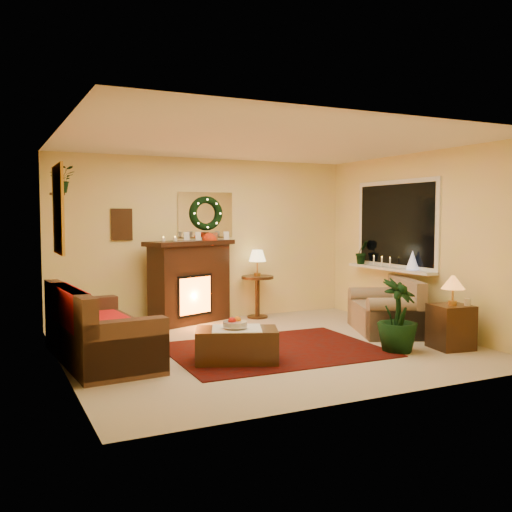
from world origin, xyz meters
name	(u,v)px	position (x,y,z in m)	size (l,w,h in m)	color
floor	(268,347)	(0.00, 0.00, 0.00)	(5.00, 5.00, 0.00)	beige
ceiling	(268,142)	(0.00, 0.00, 2.60)	(5.00, 5.00, 0.00)	white
wall_back	(205,239)	(0.00, 2.25, 1.30)	(5.00, 5.00, 0.00)	#EFD88C
wall_front	(380,258)	(0.00, -2.25, 1.30)	(5.00, 5.00, 0.00)	#EFD88C
wall_left	(60,251)	(-2.50, 0.00, 1.30)	(4.50, 4.50, 0.00)	#EFD88C
wall_right	(421,242)	(2.50, 0.00, 1.30)	(4.50, 4.50, 0.00)	#EFD88C
area_rug	(275,350)	(0.01, -0.18, 0.01)	(2.58, 1.94, 0.01)	#4E1117
sofa	(101,324)	(-2.04, 0.26, 0.43)	(0.89, 2.02, 0.87)	brown
red_throw	(97,320)	(-2.07, 0.37, 0.46)	(0.77, 1.25, 0.02)	red
fireplace	(190,288)	(-0.34, 2.04, 0.55)	(1.34, 0.42, 1.22)	#33160F
poinsettia	(209,240)	(-0.01, 2.02, 1.30)	(0.23, 0.23, 0.23)	red
mantel_candle_a	(163,243)	(-0.77, 2.01, 1.26)	(0.06, 0.06, 0.18)	silver
mantel_candle_b	(175,243)	(-0.59, 1.98, 1.26)	(0.06, 0.06, 0.18)	white
mantel_mirror	(206,215)	(0.00, 2.23, 1.70)	(0.92, 0.02, 0.72)	white
wreath	(206,213)	(0.00, 2.19, 1.72)	(0.55, 0.55, 0.11)	#194719
wall_art	(122,224)	(-1.35, 2.23, 1.55)	(0.32, 0.03, 0.48)	#381E11
gold_mirror	(58,209)	(-2.48, 0.30, 1.75)	(0.03, 0.84, 1.00)	gold
hanging_plant	(62,192)	(-2.34, 1.05, 1.97)	(0.33, 0.28, 0.36)	#194719
loveseat	(385,303)	(1.97, 0.15, 0.42)	(0.78, 1.35, 0.78)	gray
window_frame	(396,224)	(2.48, 0.55, 1.55)	(0.03, 1.86, 1.36)	white
window_glass	(395,224)	(2.47, 0.55, 1.55)	(0.02, 1.70, 1.22)	black
window_sill	(390,269)	(2.38, 0.55, 0.87)	(0.22, 1.86, 0.04)	white
mini_tree	(412,260)	(2.41, 0.08, 1.04)	(0.18, 0.18, 0.27)	silver
sill_plant	(362,252)	(2.36, 1.24, 1.08)	(0.28, 0.23, 0.51)	#1E6117
side_table_round	(257,298)	(0.81, 1.98, 0.32)	(0.53, 0.53, 0.69)	black
lamp_cream	(257,265)	(0.82, 2.00, 0.88)	(0.28, 0.28, 0.43)	#EDD78E
end_table_square	(451,327)	(2.06, -1.06, 0.27)	(0.45, 0.45, 0.56)	#543516
lamp_tiffany	(453,291)	(2.04, -1.10, 0.74)	(0.29, 0.29, 0.43)	orange
coffee_table	(237,344)	(-0.66, -0.52, 0.21)	(0.93, 0.51, 0.39)	#371F11
fruit_bowl	(235,324)	(-0.69, -0.55, 0.45)	(0.28, 0.28, 0.06)	silver
floor_palm	(398,316)	(1.34, -0.90, 0.45)	(1.51, 1.51, 2.69)	#1B4B12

